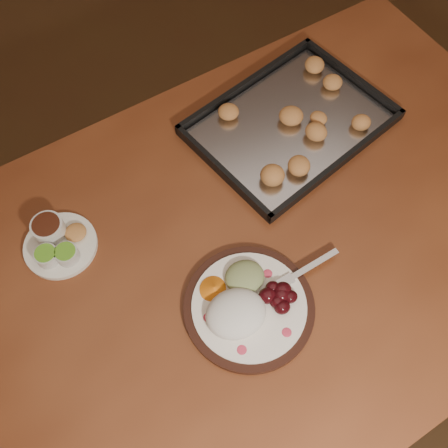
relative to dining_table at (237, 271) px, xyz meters
name	(u,v)px	position (x,y,z in m)	size (l,w,h in m)	color
ground	(261,285)	(0.17, 0.17, -0.65)	(4.00, 4.00, 0.00)	#4E361B
dining_table	(237,271)	(0.00, 0.00, 0.00)	(1.65, 1.18, 0.75)	brown
dinner_plate	(247,305)	(-0.03, -0.11, 0.12)	(0.33, 0.25, 0.06)	black
condiment_saucer	(57,242)	(-0.33, 0.14, 0.11)	(0.15, 0.15, 0.05)	white
baking_tray	(291,122)	(0.23, 0.26, 0.11)	(0.51, 0.44, 0.04)	black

